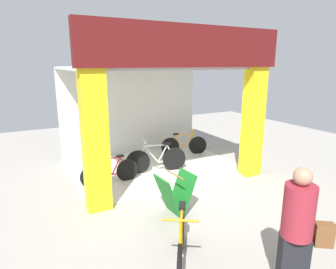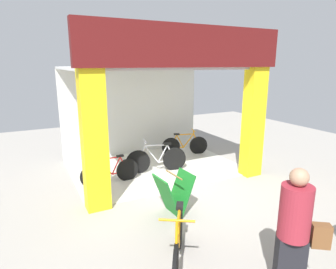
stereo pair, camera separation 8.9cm
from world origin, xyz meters
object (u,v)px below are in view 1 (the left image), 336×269
(sandwich_board_sign, at_px, (175,194))
(bicycle_parked_0, at_px, (181,243))
(bicycle_inside_0, at_px, (157,159))
(bicycle_inside_2, at_px, (111,172))
(pedestrian_1, at_px, (298,230))
(bicycle_inside_1, at_px, (184,145))

(sandwich_board_sign, bearing_deg, bicycle_parked_0, -115.90)
(bicycle_parked_0, relative_size, sandwich_board_sign, 1.76)
(bicycle_inside_0, distance_m, bicycle_inside_2, 1.37)
(bicycle_inside_0, distance_m, pedestrian_1, 4.74)
(sandwich_board_sign, bearing_deg, pedestrian_1, -82.09)
(bicycle_parked_0, height_order, pedestrian_1, pedestrian_1)
(bicycle_inside_2, xyz_separation_m, pedestrian_1, (1.03, -4.48, 0.58))
(bicycle_inside_2, relative_size, bicycle_parked_0, 0.99)
(bicycle_inside_1, xyz_separation_m, sandwich_board_sign, (-2.13, -3.21, 0.09))
(bicycle_inside_2, distance_m, sandwich_board_sign, 2.12)
(sandwich_board_sign, bearing_deg, bicycle_inside_1, 56.46)
(bicycle_inside_0, distance_m, bicycle_parked_0, 3.84)
(bicycle_inside_1, height_order, pedestrian_1, pedestrian_1)
(sandwich_board_sign, bearing_deg, bicycle_inside_0, 73.28)
(bicycle_inside_1, xyz_separation_m, bicycle_inside_2, (-2.82, -1.21, -0.01))
(bicycle_inside_0, distance_m, bicycle_inside_1, 1.76)
(pedestrian_1, bearing_deg, sandwich_board_sign, 97.91)
(bicycle_inside_0, xyz_separation_m, pedestrian_1, (-0.32, -4.70, 0.53))
(pedestrian_1, bearing_deg, bicycle_inside_1, 72.60)
(bicycle_parked_0, bearing_deg, pedestrian_1, -47.13)
(bicycle_inside_2, bearing_deg, bicycle_parked_0, -89.71)
(pedestrian_1, bearing_deg, bicycle_inside_0, 86.08)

